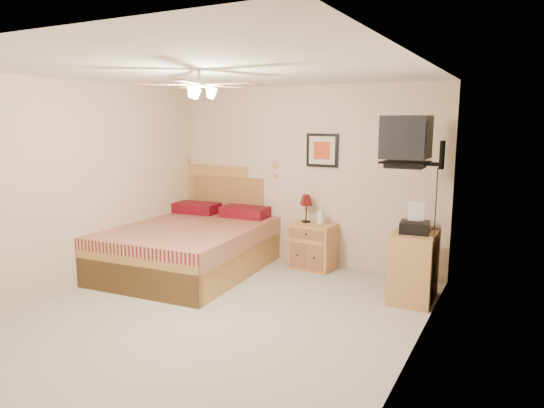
# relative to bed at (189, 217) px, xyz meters

# --- Properties ---
(floor) EXTENTS (4.50, 4.50, 0.00)m
(floor) POSITION_rel_bed_xyz_m (1.19, -1.12, -0.74)
(floor) COLOR #ACA59B
(floor) RESTS_ON ground
(ceiling) EXTENTS (4.00, 4.50, 0.04)m
(ceiling) POSITION_rel_bed_xyz_m (1.19, -1.12, 1.76)
(ceiling) COLOR white
(ceiling) RESTS_ON ground
(wall_back) EXTENTS (4.00, 0.04, 2.50)m
(wall_back) POSITION_rel_bed_xyz_m (1.19, 1.13, 0.51)
(wall_back) COLOR beige
(wall_back) RESTS_ON ground
(wall_front) EXTENTS (4.00, 0.04, 2.50)m
(wall_front) POSITION_rel_bed_xyz_m (1.19, -3.37, 0.51)
(wall_front) COLOR beige
(wall_front) RESTS_ON ground
(wall_left) EXTENTS (0.04, 4.50, 2.50)m
(wall_left) POSITION_rel_bed_xyz_m (-0.81, -1.12, 0.51)
(wall_left) COLOR beige
(wall_left) RESTS_ON ground
(wall_right) EXTENTS (0.04, 4.50, 2.50)m
(wall_right) POSITION_rel_bed_xyz_m (3.19, -1.12, 0.51)
(wall_right) COLOR beige
(wall_right) RESTS_ON ground
(bed) EXTENTS (1.90, 2.41, 1.49)m
(bed) POSITION_rel_bed_xyz_m (0.00, 0.00, 0.00)
(bed) COLOR #A5703E
(bed) RESTS_ON ground
(nightstand) EXTENTS (0.59, 0.45, 0.62)m
(nightstand) POSITION_rel_bed_xyz_m (1.44, 0.88, -0.43)
(nightstand) COLOR #AD6D3A
(nightstand) RESTS_ON ground
(table_lamp) EXTENTS (0.23, 0.23, 0.39)m
(table_lamp) POSITION_rel_bed_xyz_m (1.30, 0.96, 0.07)
(table_lamp) COLOR #520D0C
(table_lamp) RESTS_ON nightstand
(lotion_bottle) EXTENTS (0.12, 0.12, 0.24)m
(lotion_bottle) POSITION_rel_bed_xyz_m (1.54, 0.92, 0.00)
(lotion_bottle) COLOR silver
(lotion_bottle) RESTS_ON nightstand
(framed_picture) EXTENTS (0.46, 0.04, 0.46)m
(framed_picture) POSITION_rel_bed_xyz_m (1.46, 1.11, 0.88)
(framed_picture) COLOR black
(framed_picture) RESTS_ON wall_back
(dresser) EXTENTS (0.48, 0.68, 0.79)m
(dresser) POSITION_rel_bed_xyz_m (2.92, 0.31, -0.35)
(dresser) COLOR #B26B3D
(dresser) RESTS_ON ground
(fax_machine) EXTENTS (0.35, 0.37, 0.33)m
(fax_machine) POSITION_rel_bed_xyz_m (2.92, 0.26, 0.22)
(fax_machine) COLOR black
(fax_machine) RESTS_ON dresser
(magazine_lower) EXTENTS (0.21, 0.27, 0.02)m
(magazine_lower) POSITION_rel_bed_xyz_m (2.88, 0.57, 0.06)
(magazine_lower) COLOR #B4A48C
(magazine_lower) RESTS_ON dresser
(magazine_upper) EXTENTS (0.32, 0.36, 0.02)m
(magazine_upper) POSITION_rel_bed_xyz_m (2.91, 0.59, 0.09)
(magazine_upper) COLOR gray
(magazine_upper) RESTS_ON magazine_lower
(wall_tv) EXTENTS (0.56, 0.46, 0.58)m
(wall_tv) POSITION_rel_bed_xyz_m (2.94, 0.22, 1.07)
(wall_tv) COLOR black
(wall_tv) RESTS_ON wall_right
(ceiling_fan) EXTENTS (1.14, 1.14, 0.28)m
(ceiling_fan) POSITION_rel_bed_xyz_m (1.19, -1.32, 1.62)
(ceiling_fan) COLOR white
(ceiling_fan) RESTS_ON ceiling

